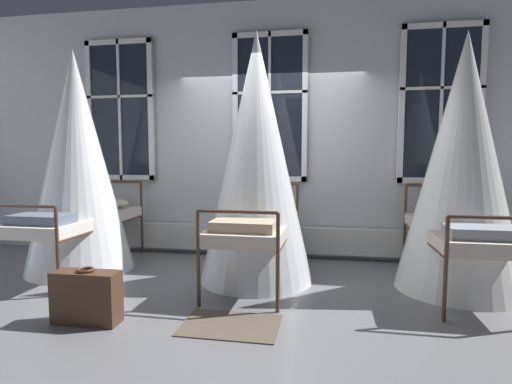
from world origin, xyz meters
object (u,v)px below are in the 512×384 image
(cot_first, at_px, (77,165))
(cot_third, at_px, (462,167))
(suitcase_dark, at_px, (87,297))
(cot_second, at_px, (257,161))

(cot_first, relative_size, cot_third, 1.00)
(cot_third, distance_m, suitcase_dark, 3.79)
(cot_second, bearing_deg, cot_third, -87.87)
(suitcase_dark, bearing_deg, cot_third, 22.76)
(cot_first, distance_m, suitcase_dark, 2.06)
(cot_first, bearing_deg, cot_second, -90.06)
(cot_third, height_order, suitcase_dark, cot_third)
(cot_third, bearing_deg, suitcase_dark, 113.56)
(cot_first, height_order, cot_third, cot_first)
(cot_second, xyz_separation_m, cot_third, (2.14, 0.03, -0.05))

